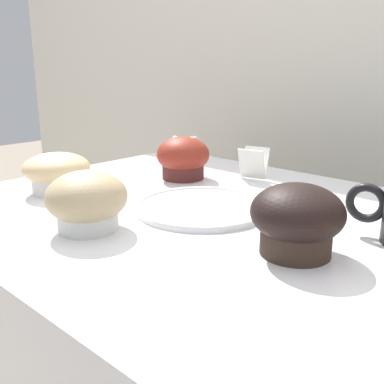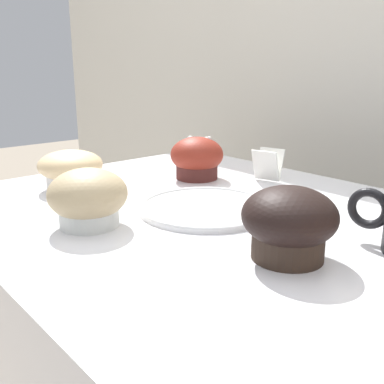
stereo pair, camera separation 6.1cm
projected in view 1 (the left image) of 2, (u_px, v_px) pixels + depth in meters
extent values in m
cylinder|color=#4C211D|center=(183.00, 166.00, 0.86)|extent=(0.08, 0.08, 0.05)
ellipsoid|color=maroon|center=(183.00, 155.00, 0.86)|extent=(0.10, 0.10, 0.07)
sphere|color=white|center=(191.00, 139.00, 0.88)|extent=(0.01, 0.01, 0.01)
sphere|color=white|center=(195.00, 138.00, 0.86)|extent=(0.01, 0.01, 0.01)
sphere|color=white|center=(175.00, 139.00, 0.88)|extent=(0.01, 0.01, 0.01)
cylinder|color=silver|center=(88.00, 213.00, 0.60)|extent=(0.08, 0.08, 0.05)
ellipsoid|color=tan|center=(87.00, 197.00, 0.59)|extent=(0.11, 0.11, 0.07)
cylinder|color=white|center=(57.00, 180.00, 0.77)|extent=(0.09, 0.09, 0.04)
ellipsoid|color=#DCBA85|center=(56.00, 168.00, 0.77)|extent=(0.11, 0.11, 0.05)
cylinder|color=#33261D|center=(296.00, 233.00, 0.52)|extent=(0.08, 0.08, 0.05)
ellipsoid|color=black|center=(297.00, 213.00, 0.51)|extent=(0.11, 0.11, 0.07)
torus|color=black|center=(366.00, 203.00, 0.57)|extent=(0.05, 0.02, 0.05)
cylinder|color=white|center=(201.00, 208.00, 0.68)|extent=(0.21, 0.21, 0.01)
torus|color=white|center=(201.00, 206.00, 0.68)|extent=(0.21, 0.21, 0.01)
cube|color=white|center=(255.00, 162.00, 0.86)|extent=(0.05, 0.03, 0.06)
cube|color=silver|center=(252.00, 164.00, 0.85)|extent=(0.05, 0.03, 0.06)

